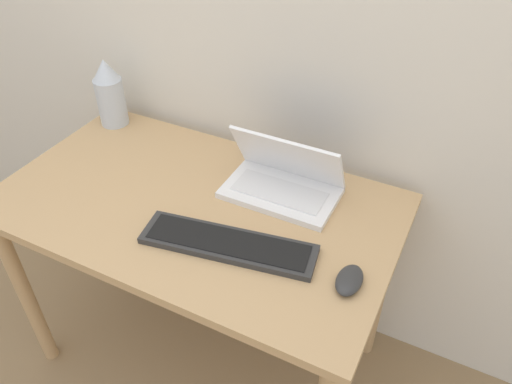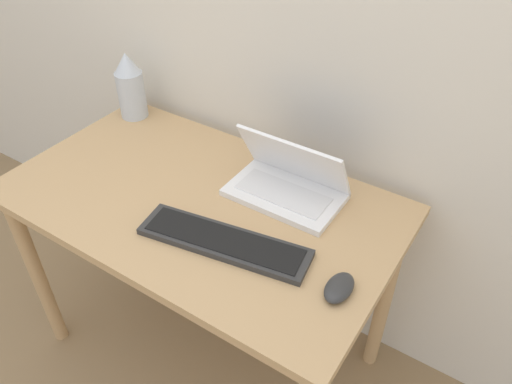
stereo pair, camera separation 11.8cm
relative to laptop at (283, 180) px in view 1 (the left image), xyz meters
The scene contains 5 objects.
desk 0.31m from the laptop, 142.19° to the right, with size 1.20×0.69×0.76m.
laptop is the anchor object (origin of this frame).
keyboard 0.29m from the laptop, 96.80° to the right, with size 0.49×0.20×0.02m.
mouse 0.40m from the laptop, 41.31° to the right, with size 0.06×0.11×0.03m.
vase 0.73m from the laptop, behind, with size 0.10×0.10×0.25m.
Camera 1 is at (0.68, -0.59, 1.72)m, focal length 35.00 mm.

